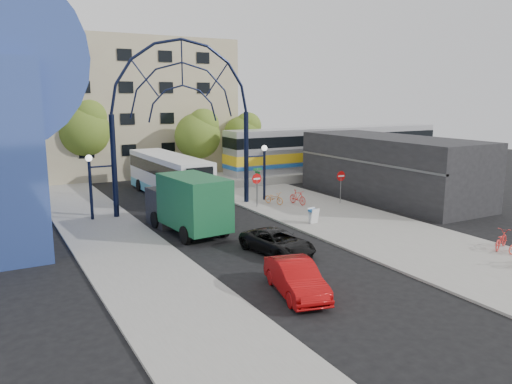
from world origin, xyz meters
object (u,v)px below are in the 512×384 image
tree_north_b (84,127)px  black_suv (277,242)px  train_car (337,147)px  green_truck (187,204)px  sandwich_board (313,214)px  do_not_enter_sign (341,179)px  stop_sign (257,182)px  gateway_arch (183,90)px  city_bus (169,175)px  street_name_sign (257,178)px  bike_far_c (501,240)px  tree_north_c (244,133)px  bike_near_a (274,198)px  red_sedan (296,278)px  bike_near_b (298,197)px  tree_north_a (199,133)px

tree_north_b → black_suv: bearing=-81.1°
train_car → green_truck: size_ratio=3.47×
sandwich_board → tree_north_b: (-9.48, 23.95, 4.52)m
do_not_enter_sign → sandwich_board: 6.85m
stop_sign → gateway_arch: bearing=157.4°
tree_north_b → city_bus: size_ratio=0.64×
street_name_sign → train_car: (14.80, 9.40, 0.77)m
do_not_enter_sign → tree_north_b: (-14.88, 19.93, 3.29)m
city_bus → bike_far_c: bearing=-66.0°
tree_north_c → bike_near_a: size_ratio=3.73×
train_car → red_sedan: bearing=-131.0°
stop_sign → do_not_enter_sign: stop_sign is taller
tree_north_c → bike_far_c: 31.52m
stop_sign → do_not_enter_sign: bearing=-17.9°
stop_sign → tree_north_b: (-8.68, 17.93, 3.27)m
black_suv → bike_near_b: bearing=40.6°
bike_near_b → bike_far_c: size_ratio=0.95×
tree_north_a → green_truck: tree_north_a is taller
red_sedan → bike_near_a: bearing=74.9°
street_name_sign → city_bus: bearing=124.9°
train_car → green_truck: 25.99m
bike_near_b → gateway_arch: bearing=153.5°
stop_sign → red_sedan: stop_sign is taller
gateway_arch → bike_near_a: gateway_arch is taller
do_not_enter_sign → sandwich_board: size_ratio=2.51×
gateway_arch → tree_north_b: 16.72m
do_not_enter_sign → train_car: train_car is taller
sandwich_board → bike_far_c: bearing=-59.1°
do_not_enter_sign → city_bus: (-10.41, 9.20, -0.18)m
bike_near_a → bike_far_c: (4.78, -15.58, 0.04)m
tree_north_b → tree_north_c: (16.00, -2.00, -0.99)m
stop_sign → tree_north_c: (7.32, 15.93, 2.28)m
green_truck → bike_far_c: (13.28, -11.71, -1.16)m
bike_near_a → street_name_sign: bearing=142.6°
street_name_sign → bike_near_b: bearing=-26.5°
bike_near_a → tree_north_a: bearing=71.4°
city_bus → red_sedan: size_ratio=2.88×
gateway_arch → bike_far_c: (11.20, -17.37, -7.94)m
gateway_arch → train_car: gateway_arch is taller
street_name_sign → train_car: 17.55m
red_sedan → bike_near_b: 17.25m
tree_north_a → bike_near_a: (0.29, -13.71, -4.03)m
gateway_arch → bike_far_c: 22.14m
sandwich_board → tree_north_a: bearing=88.5°
train_car → tree_north_c: (-7.88, 5.93, 1.37)m
train_car → sandwich_board: bearing=-131.9°
train_car → bike_near_b: train_car is taller
train_car → tree_north_c: size_ratio=3.86×
train_car → city_bus: 19.64m
bike_near_b → stop_sign: bearing=159.1°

